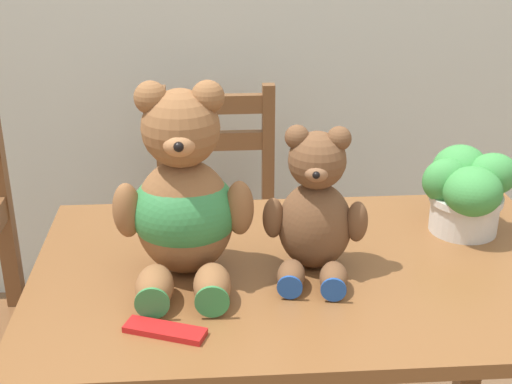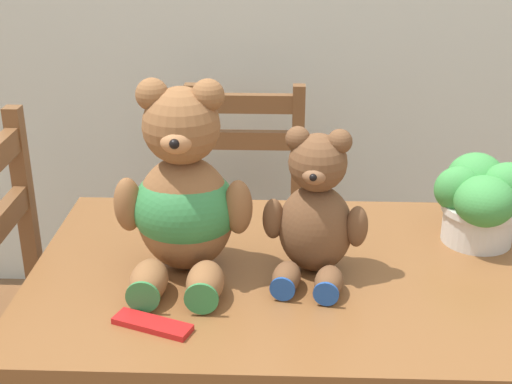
{
  "view_description": "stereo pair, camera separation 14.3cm",
  "coord_description": "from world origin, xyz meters",
  "views": [
    {
      "loc": [
        -0.2,
        -0.95,
        1.46
      ],
      "look_at": [
        -0.1,
        0.36,
        0.89
      ],
      "focal_mm": 50.0,
      "sensor_mm": 36.0,
      "label": 1
    },
    {
      "loc": [
        -0.06,
        -0.95,
        1.46
      ],
      "look_at": [
        -0.1,
        0.36,
        0.89
      ],
      "focal_mm": 50.0,
      "sensor_mm": 36.0,
      "label": 2
    }
  ],
  "objects": [
    {
      "name": "teddy_bear_right",
      "position": [
        0.02,
        0.35,
        0.85
      ],
      "size": [
        0.22,
        0.23,
        0.31
      ],
      "rotation": [
        0.0,
        0.0,
        2.97
      ],
      "color": "brown",
      "rests_on": "dining_table"
    },
    {
      "name": "dining_table",
      "position": [
        0.0,
        0.35,
        0.6
      ],
      "size": [
        1.15,
        0.71,
        0.72
      ],
      "color": "brown",
      "rests_on": "ground_plane"
    },
    {
      "name": "potted_plant",
      "position": [
        0.39,
        0.5,
        0.82
      ],
      "size": [
        0.21,
        0.22,
        0.19
      ],
      "color": "beige",
      "rests_on": "dining_table"
    },
    {
      "name": "teddy_bear_left",
      "position": [
        -0.25,
        0.35,
        0.88
      ],
      "size": [
        0.28,
        0.29,
        0.4
      ],
      "rotation": [
        0.0,
        0.0,
        3.12
      ],
      "color": "brown",
      "rests_on": "dining_table"
    },
    {
      "name": "chocolate_bar",
      "position": [
        -0.28,
        0.13,
        0.72
      ],
      "size": [
        0.16,
        0.09,
        0.01
      ],
      "primitive_type": "cube",
      "rotation": [
        0.0,
        0.0,
        -0.37
      ],
      "color": "red",
      "rests_on": "dining_table"
    },
    {
      "name": "wooden_chair_behind",
      "position": [
        -0.17,
        1.12,
        0.45
      ],
      "size": [
        0.39,
        0.39,
        0.87
      ],
      "rotation": [
        0.0,
        0.0,
        3.14
      ],
      "color": "brown",
      "rests_on": "ground_plane"
    }
  ]
}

